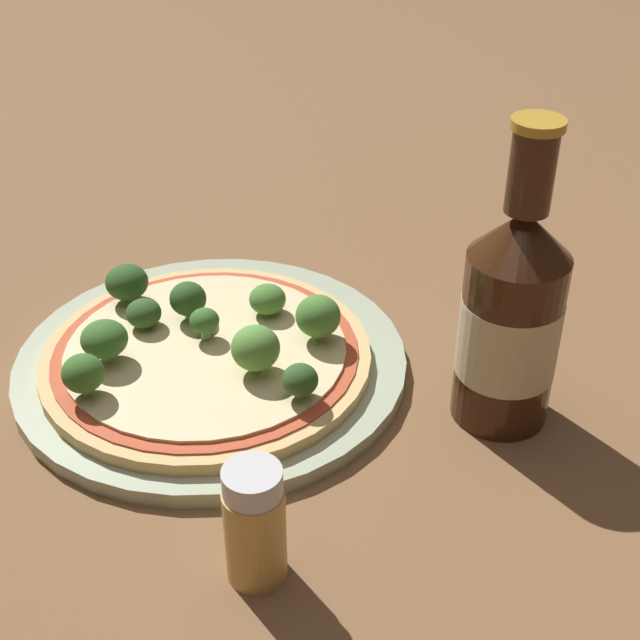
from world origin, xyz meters
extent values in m
plane|color=brown|center=(0.00, 0.00, 0.00)|extent=(3.00, 3.00, 0.00)
cylinder|color=#A3B293|center=(-0.02, 0.01, 0.01)|extent=(0.29, 0.29, 0.01)
cylinder|color=tan|center=(-0.02, 0.00, 0.02)|extent=(0.24, 0.24, 0.01)
cylinder|color=#B74728|center=(-0.02, 0.00, 0.02)|extent=(0.23, 0.23, 0.00)
cylinder|color=beige|center=(-0.02, 0.00, 0.02)|extent=(0.21, 0.21, 0.00)
cylinder|color=#7A9E5B|center=(-0.09, -0.01, 0.03)|extent=(0.01, 0.01, 0.01)
ellipsoid|color=#386628|center=(-0.09, -0.01, 0.05)|extent=(0.03, 0.03, 0.03)
cylinder|color=#7A9E5B|center=(-0.03, 0.04, 0.03)|extent=(0.01, 0.01, 0.01)
ellipsoid|color=#2D5123|center=(-0.03, 0.04, 0.04)|extent=(0.03, 0.03, 0.03)
cylinder|color=#7A9E5B|center=(0.04, -0.07, 0.03)|extent=(0.01, 0.01, 0.01)
ellipsoid|color=#2D5123|center=(0.04, -0.07, 0.04)|extent=(0.02, 0.02, 0.02)
cylinder|color=#7A9E5B|center=(0.03, 0.04, 0.03)|extent=(0.01, 0.01, 0.01)
ellipsoid|color=#477A33|center=(0.03, 0.04, 0.04)|extent=(0.03, 0.03, 0.02)
cylinder|color=#7A9E5B|center=(-0.10, -0.05, 0.03)|extent=(0.01, 0.01, 0.01)
ellipsoid|color=#386628|center=(-0.10, -0.05, 0.04)|extent=(0.03, 0.03, 0.03)
cylinder|color=#7A9E5B|center=(-0.02, 0.01, 0.03)|extent=(0.01, 0.01, 0.01)
ellipsoid|color=#386628|center=(-0.02, 0.01, 0.04)|extent=(0.02, 0.02, 0.02)
cylinder|color=#7A9E5B|center=(0.06, 0.00, 0.03)|extent=(0.01, 0.01, 0.01)
ellipsoid|color=#477A33|center=(0.06, 0.00, 0.05)|extent=(0.03, 0.03, 0.03)
cylinder|color=#7A9E5B|center=(-0.08, 0.07, 0.03)|extent=(0.01, 0.01, 0.01)
ellipsoid|color=#2D5123|center=(-0.08, 0.07, 0.04)|extent=(0.03, 0.03, 0.03)
cylinder|color=#7A9E5B|center=(-0.07, 0.03, 0.03)|extent=(0.01, 0.01, 0.01)
ellipsoid|color=#2D5123|center=(-0.07, 0.03, 0.04)|extent=(0.03, 0.03, 0.02)
cylinder|color=#7A9E5B|center=(0.01, -0.03, 0.03)|extent=(0.01, 0.01, 0.01)
ellipsoid|color=#568E3D|center=(0.01, -0.03, 0.05)|extent=(0.03, 0.03, 0.03)
cylinder|color=#381E0F|center=(0.18, -0.07, 0.06)|extent=(0.07, 0.07, 0.13)
cylinder|color=#C6B793|center=(0.18, -0.07, 0.07)|extent=(0.07, 0.07, 0.06)
cone|color=#381E0F|center=(0.18, -0.07, 0.14)|extent=(0.07, 0.07, 0.03)
cylinder|color=#381E0F|center=(0.18, -0.07, 0.19)|extent=(0.03, 0.03, 0.05)
cylinder|color=#B7892D|center=(0.18, -0.07, 0.22)|extent=(0.03, 0.03, 0.01)
cylinder|color=tan|center=(0.00, -0.19, 0.03)|extent=(0.04, 0.04, 0.06)
cylinder|color=silver|center=(0.00, -0.19, 0.07)|extent=(0.03, 0.03, 0.02)
camera|label=1|loc=(-0.01, -0.54, 0.41)|focal=50.00mm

